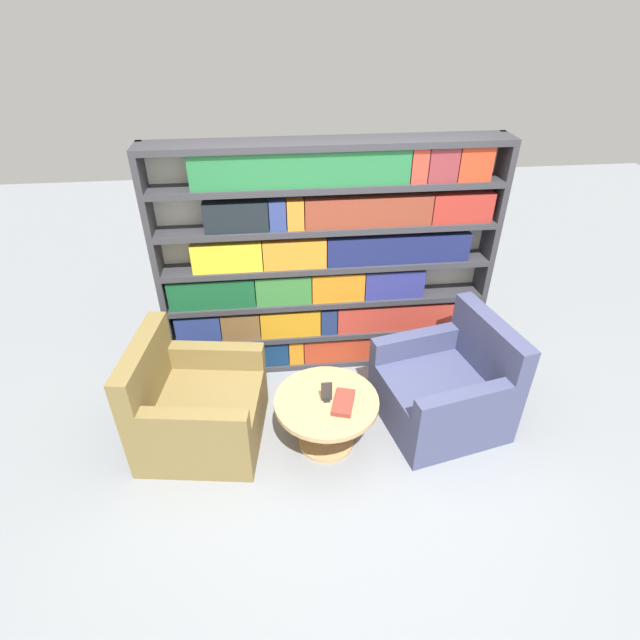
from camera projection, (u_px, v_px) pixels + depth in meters
ground_plane at (347, 468)px, 3.74m from camera, size 14.00×14.00×0.00m
bookshelf at (326, 265)px, 4.28m from camera, size 2.85×0.30×2.06m
armchair_left at (196, 408)px, 3.85m from camera, size 1.01×1.00×0.90m
armchair_right at (446, 390)px, 4.02m from camera, size 1.06×1.05×0.90m
coffee_table at (326, 412)px, 3.78m from camera, size 0.79×0.79×0.45m
table_sign at (327, 393)px, 3.66m from camera, size 0.08×0.06×0.17m
stray_book at (343, 402)px, 3.65m from camera, size 0.21×0.30×0.04m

